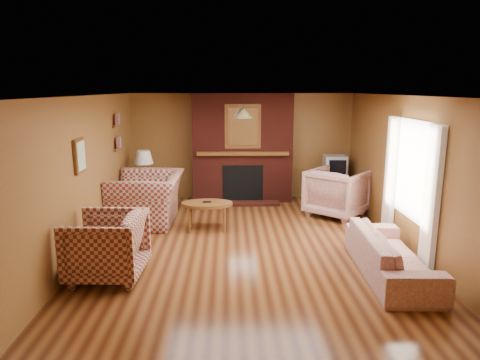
{
  "coord_description": "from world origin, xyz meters",
  "views": [
    {
      "loc": [
        -0.31,
        -6.48,
        2.51
      ],
      "look_at": [
        -0.12,
        0.6,
        0.98
      ],
      "focal_mm": 32.0,
      "sensor_mm": 36.0,
      "label": 1
    }
  ],
  "objects_px": {
    "table_lamp": "(144,164)",
    "side_table": "(145,194)",
    "plaid_armchair": "(106,246)",
    "crt_tv": "(335,165)",
    "floral_sofa": "(391,254)",
    "tv_stand": "(334,188)",
    "floral_armchair": "(337,193)",
    "fireplace": "(242,149)",
    "plaid_loveseat": "(147,198)",
    "coffee_table": "(207,206)"
  },
  "relations": [
    {
      "from": "table_lamp",
      "to": "side_table",
      "type": "bearing_deg",
      "value": 180.0
    },
    {
      "from": "plaid_armchair",
      "to": "crt_tv",
      "type": "relative_size",
      "value": 1.91
    },
    {
      "from": "floral_sofa",
      "to": "tv_stand",
      "type": "distance_m",
      "value": 3.87
    },
    {
      "from": "floral_armchair",
      "to": "side_table",
      "type": "bearing_deg",
      "value": 30.63
    },
    {
      "from": "side_table",
      "to": "fireplace",
      "type": "bearing_deg",
      "value": 14.29
    },
    {
      "from": "plaid_loveseat",
      "to": "plaid_armchair",
      "type": "distance_m",
      "value": 2.43
    },
    {
      "from": "fireplace",
      "to": "tv_stand",
      "type": "height_order",
      "value": "fireplace"
    },
    {
      "from": "table_lamp",
      "to": "coffee_table",
      "type": "bearing_deg",
      "value": -47.21
    },
    {
      "from": "plaid_loveseat",
      "to": "coffee_table",
      "type": "distance_m",
      "value": 1.23
    },
    {
      "from": "crt_tv",
      "to": "table_lamp",
      "type": "bearing_deg",
      "value": -175.26
    },
    {
      "from": "tv_stand",
      "to": "plaid_armchair",
      "type": "bearing_deg",
      "value": -136.11
    },
    {
      "from": "table_lamp",
      "to": "plaid_loveseat",
      "type": "bearing_deg",
      "value": -76.85
    },
    {
      "from": "side_table",
      "to": "tv_stand",
      "type": "relative_size",
      "value": 0.93
    },
    {
      "from": "plaid_loveseat",
      "to": "floral_armchair",
      "type": "relative_size",
      "value": 1.39
    },
    {
      "from": "fireplace",
      "to": "side_table",
      "type": "xyz_separation_m",
      "value": [
        -2.1,
        -0.53,
        -0.9
      ]
    },
    {
      "from": "floral_armchair",
      "to": "plaid_loveseat",
      "type": "bearing_deg",
      "value": 46.37
    },
    {
      "from": "fireplace",
      "to": "floral_armchair",
      "type": "bearing_deg",
      "value": -34.29
    },
    {
      "from": "coffee_table",
      "to": "table_lamp",
      "type": "relative_size",
      "value": 1.38
    },
    {
      "from": "floral_sofa",
      "to": "table_lamp",
      "type": "relative_size",
      "value": 3.05
    },
    {
      "from": "fireplace",
      "to": "side_table",
      "type": "height_order",
      "value": "fireplace"
    },
    {
      "from": "plaid_loveseat",
      "to": "side_table",
      "type": "relative_size",
      "value": 2.55
    },
    {
      "from": "floral_sofa",
      "to": "floral_armchair",
      "type": "height_order",
      "value": "floral_armchair"
    },
    {
      "from": "plaid_loveseat",
      "to": "plaid_armchair",
      "type": "relative_size",
      "value": 1.48
    },
    {
      "from": "floral_armchair",
      "to": "crt_tv",
      "type": "relative_size",
      "value": 2.04
    },
    {
      "from": "plaid_armchair",
      "to": "floral_armchair",
      "type": "distance_m",
      "value": 4.7
    },
    {
      "from": "plaid_loveseat",
      "to": "floral_sofa",
      "type": "bearing_deg",
      "value": 58.0
    },
    {
      "from": "plaid_armchair",
      "to": "table_lamp",
      "type": "distance_m",
      "value": 3.53
    },
    {
      "from": "coffee_table",
      "to": "fireplace",
      "type": "bearing_deg",
      "value": 71.03
    },
    {
      "from": "fireplace",
      "to": "plaid_loveseat",
      "type": "relative_size",
      "value": 1.66
    },
    {
      "from": "fireplace",
      "to": "floral_sofa",
      "type": "height_order",
      "value": "fireplace"
    },
    {
      "from": "coffee_table",
      "to": "crt_tv",
      "type": "distance_m",
      "value": 3.34
    },
    {
      "from": "plaid_armchair",
      "to": "floral_armchair",
      "type": "xyz_separation_m",
      "value": [
        3.8,
        2.77,
        0.03
      ]
    },
    {
      "from": "table_lamp",
      "to": "tv_stand",
      "type": "relative_size",
      "value": 1.08
    },
    {
      "from": "plaid_armchair",
      "to": "plaid_loveseat",
      "type": "bearing_deg",
      "value": -179.7
    },
    {
      "from": "table_lamp",
      "to": "crt_tv",
      "type": "relative_size",
      "value": 1.3
    },
    {
      "from": "coffee_table",
      "to": "floral_armchair",
      "type": "bearing_deg",
      "value": 17.12
    },
    {
      "from": "plaid_loveseat",
      "to": "side_table",
      "type": "bearing_deg",
      "value": -165.75
    },
    {
      "from": "coffee_table",
      "to": "crt_tv",
      "type": "xyz_separation_m",
      "value": [
        2.75,
        1.85,
        0.39
      ]
    },
    {
      "from": "floral_sofa",
      "to": "side_table",
      "type": "relative_size",
      "value": 3.56
    },
    {
      "from": "plaid_loveseat",
      "to": "coffee_table",
      "type": "relative_size",
      "value": 1.58
    },
    {
      "from": "floral_sofa",
      "to": "tv_stand",
      "type": "relative_size",
      "value": 3.31
    },
    {
      "from": "floral_armchair",
      "to": "crt_tv",
      "type": "xyz_separation_m",
      "value": [
        0.2,
        1.07,
        0.36
      ]
    },
    {
      "from": "plaid_loveseat",
      "to": "crt_tv",
      "type": "height_order",
      "value": "crt_tv"
    },
    {
      "from": "plaid_loveseat",
      "to": "floral_armchair",
      "type": "height_order",
      "value": "floral_armchair"
    },
    {
      "from": "floral_sofa",
      "to": "coffee_table",
      "type": "xyz_separation_m",
      "value": [
        -2.6,
        2.0,
        0.15
      ]
    },
    {
      "from": "floral_armchair",
      "to": "table_lamp",
      "type": "bearing_deg",
      "value": 30.63
    },
    {
      "from": "plaid_armchair",
      "to": "table_lamp",
      "type": "height_order",
      "value": "table_lamp"
    },
    {
      "from": "fireplace",
      "to": "floral_armchair",
      "type": "height_order",
      "value": "fireplace"
    },
    {
      "from": "tv_stand",
      "to": "fireplace",
      "type": "bearing_deg",
      "value": 174.88
    },
    {
      "from": "table_lamp",
      "to": "floral_armchair",
      "type": "bearing_deg",
      "value": -10.4
    }
  ]
}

